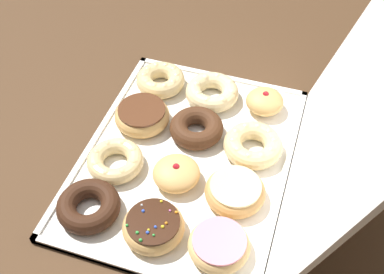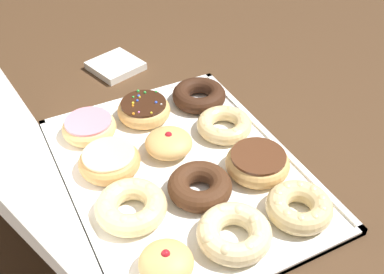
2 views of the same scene
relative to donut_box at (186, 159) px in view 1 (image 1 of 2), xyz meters
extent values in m
plane|color=#4C331E|center=(0.00, 0.00, -0.01)|extent=(3.00, 3.00, 0.00)
cube|color=white|center=(0.00, 0.00, 0.00)|extent=(0.53, 0.41, 0.01)
cube|color=white|center=(0.00, -0.20, 0.00)|extent=(0.53, 0.01, 0.01)
cube|color=white|center=(0.00, 0.20, 0.00)|extent=(0.53, 0.01, 0.01)
cube|color=white|center=(-0.26, 0.00, 0.00)|extent=(0.01, 0.41, 0.01)
cube|color=white|center=(0.26, 0.00, 0.00)|extent=(0.01, 0.41, 0.01)
cube|color=white|center=(0.00, 0.26, 0.18)|extent=(0.53, 0.11, 0.38)
torus|color=#EACC8C|center=(-0.19, -0.12, 0.02)|extent=(0.11, 0.11, 0.04)
sphere|color=#EACC8C|center=(-0.15, -0.12, 0.03)|extent=(0.02, 0.02, 0.02)
sphere|color=#EACC8C|center=(-0.16, -0.10, 0.03)|extent=(0.02, 0.02, 0.02)
sphere|color=#EACC8C|center=(-0.17, -0.09, 0.03)|extent=(0.02, 0.02, 0.02)
sphere|color=#EACC8C|center=(-0.20, -0.09, 0.03)|extent=(0.02, 0.02, 0.02)
sphere|color=#EACC8C|center=(-0.22, -0.10, 0.03)|extent=(0.02, 0.02, 0.02)
sphere|color=#EACC8C|center=(-0.22, -0.12, 0.03)|extent=(0.02, 0.02, 0.02)
sphere|color=#EACC8C|center=(-0.22, -0.15, 0.03)|extent=(0.02, 0.02, 0.02)
sphere|color=#EACC8C|center=(-0.20, -0.16, 0.03)|extent=(0.02, 0.02, 0.02)
sphere|color=#EACC8C|center=(-0.17, -0.16, 0.03)|extent=(0.02, 0.02, 0.02)
sphere|color=#EACC8C|center=(-0.16, -0.15, 0.03)|extent=(0.02, 0.02, 0.02)
torus|color=tan|center=(-0.06, -0.12, 0.02)|extent=(0.12, 0.12, 0.04)
cylinder|color=#59331E|center=(-0.06, -0.12, 0.04)|extent=(0.10, 0.10, 0.01)
torus|color=#EACC8C|center=(0.06, -0.13, 0.02)|extent=(0.11, 0.11, 0.03)
sphere|color=#EACC8C|center=(0.10, -0.13, 0.03)|extent=(0.02, 0.02, 0.02)
sphere|color=#EACC8C|center=(0.09, -0.10, 0.03)|extent=(0.02, 0.02, 0.02)
sphere|color=#EACC8C|center=(0.06, -0.09, 0.03)|extent=(0.02, 0.02, 0.02)
sphere|color=#EACC8C|center=(0.04, -0.10, 0.03)|extent=(0.02, 0.02, 0.02)
sphere|color=#EACC8C|center=(0.03, -0.13, 0.03)|extent=(0.02, 0.02, 0.02)
sphere|color=#EACC8C|center=(0.04, -0.15, 0.03)|extent=(0.02, 0.02, 0.02)
sphere|color=#EACC8C|center=(0.06, -0.17, 0.03)|extent=(0.02, 0.02, 0.02)
sphere|color=#EACC8C|center=(0.09, -0.15, 0.03)|extent=(0.02, 0.02, 0.02)
torus|color=#381E11|center=(0.18, -0.13, 0.02)|extent=(0.12, 0.12, 0.04)
torus|color=beige|center=(-0.18, 0.00, 0.02)|extent=(0.12, 0.12, 0.04)
sphere|color=beige|center=(-0.14, 0.00, 0.03)|extent=(0.02, 0.02, 0.02)
sphere|color=beige|center=(-0.15, 0.03, 0.03)|extent=(0.02, 0.02, 0.02)
sphere|color=beige|center=(-0.18, 0.05, 0.03)|extent=(0.02, 0.02, 0.02)
sphere|color=beige|center=(-0.21, 0.03, 0.03)|extent=(0.02, 0.02, 0.02)
sphere|color=beige|center=(-0.22, 0.00, 0.03)|extent=(0.02, 0.02, 0.02)
sphere|color=beige|center=(-0.21, -0.02, 0.03)|extent=(0.02, 0.02, 0.02)
sphere|color=beige|center=(-0.18, -0.04, 0.03)|extent=(0.02, 0.02, 0.02)
sphere|color=beige|center=(-0.15, -0.02, 0.03)|extent=(0.02, 0.02, 0.02)
torus|color=#472816|center=(-0.07, 0.00, 0.02)|extent=(0.11, 0.11, 0.04)
ellipsoid|color=tan|center=(0.06, 0.00, 0.03)|extent=(0.09, 0.09, 0.04)
sphere|color=#B21923|center=(0.06, 0.00, 0.05)|extent=(0.01, 0.01, 0.01)
torus|color=tan|center=(0.18, 0.00, 0.02)|extent=(0.11, 0.11, 0.04)
cylinder|color=#381E11|center=(0.18, 0.00, 0.04)|extent=(0.09, 0.09, 0.01)
sphere|color=green|center=(0.21, -0.04, 0.04)|extent=(0.01, 0.01, 0.01)
sphere|color=pink|center=(0.15, 0.02, 0.04)|extent=(0.00, 0.00, 0.00)
sphere|color=white|center=(0.16, -0.03, 0.04)|extent=(0.00, 0.00, 0.00)
sphere|color=yellow|center=(0.20, 0.00, 0.04)|extent=(0.00, 0.00, 0.00)
sphere|color=orange|center=(0.15, 0.03, 0.04)|extent=(0.01, 0.01, 0.01)
sphere|color=yellow|center=(0.14, 0.00, 0.04)|extent=(0.01, 0.01, 0.01)
sphere|color=blue|center=(0.17, -0.02, 0.04)|extent=(0.01, 0.01, 0.01)
sphere|color=orange|center=(0.18, 0.02, 0.04)|extent=(0.01, 0.01, 0.01)
sphere|color=blue|center=(0.21, 0.00, 0.04)|extent=(0.01, 0.01, 0.01)
sphere|color=green|center=(0.21, -0.02, 0.04)|extent=(0.01, 0.01, 0.01)
sphere|color=green|center=(0.23, -0.01, 0.04)|extent=(0.01, 0.01, 0.01)
sphere|color=green|center=(0.21, 0.01, 0.04)|extent=(0.00, 0.00, 0.00)
sphere|color=blue|center=(0.19, 0.01, 0.04)|extent=(0.01, 0.01, 0.01)
sphere|color=yellow|center=(0.19, 0.02, 0.04)|extent=(0.01, 0.01, 0.01)
ellipsoid|color=tan|center=(-0.19, 0.12, 0.03)|extent=(0.08, 0.08, 0.05)
sphere|color=#B21923|center=(-0.19, 0.12, 0.05)|extent=(0.01, 0.01, 0.01)
torus|color=#EACC8C|center=(-0.06, 0.12, 0.02)|extent=(0.12, 0.12, 0.04)
sphere|color=#EACC8C|center=(-0.02, 0.12, 0.03)|extent=(0.02, 0.02, 0.02)
sphere|color=#EACC8C|center=(-0.02, 0.15, 0.03)|extent=(0.02, 0.02, 0.02)
sphere|color=#EACC8C|center=(-0.04, 0.16, 0.03)|extent=(0.02, 0.02, 0.02)
sphere|color=#EACC8C|center=(-0.07, 0.16, 0.03)|extent=(0.02, 0.02, 0.02)
sphere|color=#EACC8C|center=(-0.09, 0.15, 0.03)|extent=(0.02, 0.02, 0.02)
sphere|color=#EACC8C|center=(-0.10, 0.12, 0.03)|extent=(0.02, 0.02, 0.02)
sphere|color=#EACC8C|center=(-0.09, 0.10, 0.03)|extent=(0.02, 0.02, 0.02)
sphere|color=#EACC8C|center=(-0.07, 0.08, 0.03)|extent=(0.02, 0.02, 0.02)
sphere|color=#EACC8C|center=(-0.04, 0.08, 0.03)|extent=(0.02, 0.02, 0.02)
sphere|color=#EACC8C|center=(-0.02, 0.10, 0.03)|extent=(0.02, 0.02, 0.02)
torus|color=tan|center=(0.07, 0.12, 0.02)|extent=(0.11, 0.11, 0.04)
cylinder|color=beige|center=(0.07, 0.12, 0.04)|extent=(0.10, 0.10, 0.01)
torus|color=#E5B770|center=(0.18, 0.12, 0.02)|extent=(0.11, 0.11, 0.03)
cylinder|color=pink|center=(0.18, 0.12, 0.04)|extent=(0.09, 0.09, 0.01)
camera|label=1|loc=(0.59, 0.20, 0.76)|focal=45.30mm
camera|label=2|loc=(-0.57, 0.28, 0.62)|focal=44.37mm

